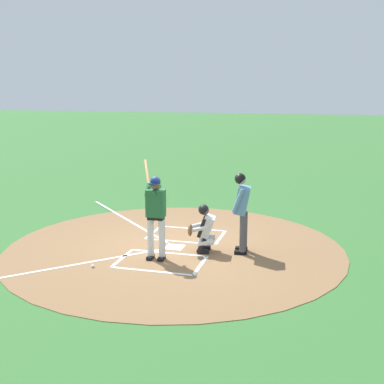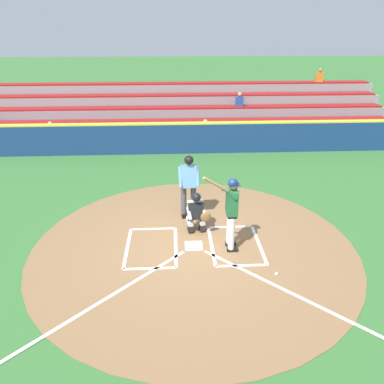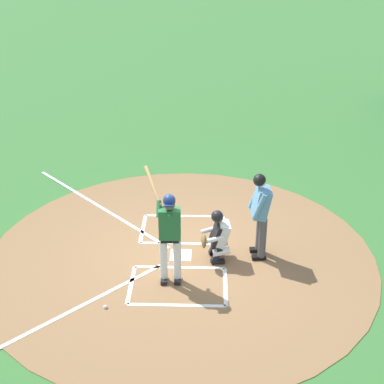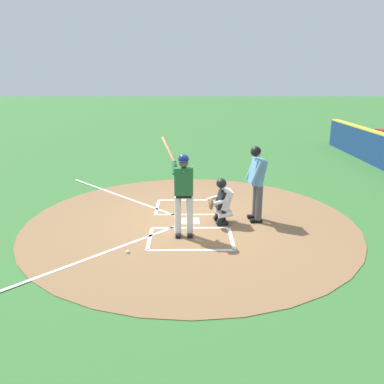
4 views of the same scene
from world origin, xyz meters
The scene contains 9 objects.
ground_plane centered at (0.00, 0.00, 0.00)m, with size 120.00×120.00×0.00m, color #387033.
dirt_circle centered at (0.00, 0.00, 0.01)m, with size 8.00×8.00×0.01m, color olive.
home_plate_and_chalk centered at (0.00, 0.88, 0.01)m, with size 7.93×4.91×0.01m.
batter centered at (-0.88, 0.16, 1.10)m, with size 0.92×0.73×2.13m.
catcher centered at (-0.12, -0.75, 0.59)m, with size 0.64×0.62×1.13m.
plate_umpire centered at (0.05, -1.60, 1.08)m, with size 0.60×0.45×1.86m.
baseball centered at (-1.76, 1.28, 0.04)m, with size 0.07×0.07×0.07m, color white.
backstop_wall centered at (0.00, -7.50, 0.65)m, with size 22.00×0.36×1.31m.
bleacher_stand centered at (0.00, -10.76, 0.85)m, with size 20.00×4.25×3.00m.
Camera 2 is at (0.46, 7.96, 5.08)m, focal length 34.98 mm.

